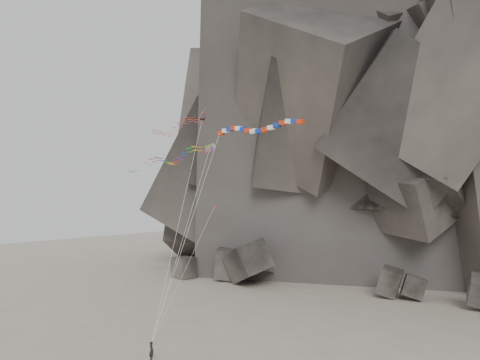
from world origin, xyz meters
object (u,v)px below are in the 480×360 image
Objects in this scene: kite_flyer at (151,350)px; parafoil_kite at (164,160)px; banner_kite at (256,129)px; delta_kite at (173,128)px; pennant_kite at (201,236)px.

parafoil_kite is at bearing -28.77° from kite_flyer.
kite_flyer is 24.23m from banner_kite.
delta_kite reaches higher than banner_kite.
delta_kite is 4.82m from parafoil_kite.
kite_flyer is at bearing -109.22° from pennant_kite.
kite_flyer is 0.16× the size of pennant_kite.
banner_kite is (8.28, 6.28, 21.89)m from kite_flyer.
pennant_kite is at bearing -1.10° from parafoil_kite.
delta_kite reaches higher than kite_flyer.
parafoil_kite is at bearing 179.97° from banner_kite.
banner_kite is 1.08× the size of parafoil_kite.
banner_kite is 14.47m from parafoil_kite.
kite_flyer is 26.31m from delta_kite.
pennant_kite is at bearing -95.52° from kite_flyer.
parafoil_kite is at bearing 170.69° from pennant_kite.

